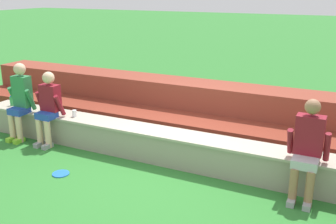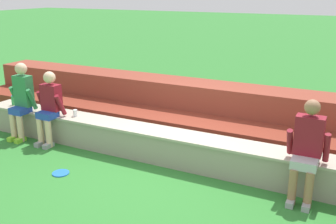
{
  "view_description": "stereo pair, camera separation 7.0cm",
  "coord_description": "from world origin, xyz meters",
  "px_view_note": "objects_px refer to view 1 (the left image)",
  "views": [
    {
      "loc": [
        2.53,
        -5.14,
        2.76
      ],
      "look_at": [
        -0.11,
        0.24,
        0.86
      ],
      "focal_mm": 41.98,
      "sensor_mm": 36.0,
      "label": 1
    },
    {
      "loc": [
        2.6,
        -5.11,
        2.76
      ],
      "look_at": [
        -0.11,
        0.24,
        0.86
      ],
      "focal_mm": 41.98,
      "sensor_mm": 36.0,
      "label": 2
    }
  ],
  "objects_px": {
    "person_left_of_center": "(48,106)",
    "water_bottle_mid_left": "(12,101)",
    "plastic_cup_middle": "(74,113)",
    "frisbee": "(61,174)",
    "person_center": "(307,148)",
    "person_far_left": "(20,99)"
  },
  "relations": [
    {
      "from": "person_left_of_center",
      "to": "water_bottle_mid_left",
      "type": "height_order",
      "value": "person_left_of_center"
    },
    {
      "from": "plastic_cup_middle",
      "to": "frisbee",
      "type": "distance_m",
      "value": 1.42
    },
    {
      "from": "water_bottle_mid_left",
      "to": "frisbee",
      "type": "height_order",
      "value": "water_bottle_mid_left"
    },
    {
      "from": "person_left_of_center",
      "to": "water_bottle_mid_left",
      "type": "xyz_separation_m",
      "value": [
        -1.18,
        0.24,
        -0.11
      ]
    },
    {
      "from": "person_left_of_center",
      "to": "water_bottle_mid_left",
      "type": "bearing_deg",
      "value": 168.56
    },
    {
      "from": "person_left_of_center",
      "to": "person_center",
      "type": "relative_size",
      "value": 0.97
    },
    {
      "from": "person_left_of_center",
      "to": "plastic_cup_middle",
      "type": "relative_size",
      "value": 10.86
    },
    {
      "from": "plastic_cup_middle",
      "to": "person_left_of_center",
      "type": "bearing_deg",
      "value": -150.86
    },
    {
      "from": "person_far_left",
      "to": "plastic_cup_middle",
      "type": "distance_m",
      "value": 1.1
    },
    {
      "from": "person_far_left",
      "to": "plastic_cup_middle",
      "type": "xyz_separation_m",
      "value": [
        1.06,
        0.24,
        -0.2
      ]
    },
    {
      "from": "water_bottle_mid_left",
      "to": "frisbee",
      "type": "relative_size",
      "value": 0.78
    },
    {
      "from": "person_center",
      "to": "water_bottle_mid_left",
      "type": "distance_m",
      "value": 5.66
    },
    {
      "from": "person_far_left",
      "to": "plastic_cup_middle",
      "type": "height_order",
      "value": "person_far_left"
    },
    {
      "from": "person_center",
      "to": "plastic_cup_middle",
      "type": "height_order",
      "value": "person_center"
    },
    {
      "from": "frisbee",
      "to": "water_bottle_mid_left",
      "type": "bearing_deg",
      "value": 152.06
    },
    {
      "from": "person_far_left",
      "to": "plastic_cup_middle",
      "type": "bearing_deg",
      "value": 12.89
    },
    {
      "from": "person_left_of_center",
      "to": "person_far_left",
      "type": "bearing_deg",
      "value": -178.42
    },
    {
      "from": "person_left_of_center",
      "to": "plastic_cup_middle",
      "type": "distance_m",
      "value": 0.48
    },
    {
      "from": "person_far_left",
      "to": "person_left_of_center",
      "type": "distance_m",
      "value": 0.66
    },
    {
      "from": "water_bottle_mid_left",
      "to": "frisbee",
      "type": "bearing_deg",
      "value": -27.94
    },
    {
      "from": "person_left_of_center",
      "to": "frisbee",
      "type": "bearing_deg",
      "value": -42.33
    },
    {
      "from": "person_center",
      "to": "plastic_cup_middle",
      "type": "distance_m",
      "value": 4.08
    }
  ]
}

